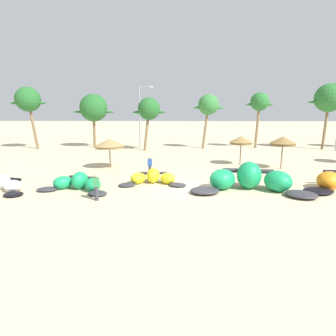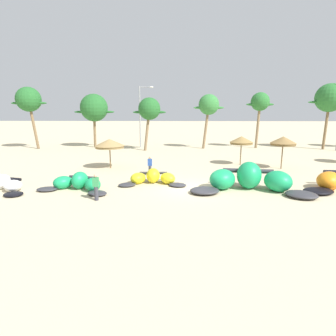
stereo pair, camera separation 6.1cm
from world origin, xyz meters
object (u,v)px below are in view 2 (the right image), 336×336
object	(u,v)px
person_near_kites	(150,166)
palm_left_of_gap	(149,109)
beach_umbrella_near_palms	(283,141)
lamppost_west	(141,113)
palm_leftmost	(29,100)
palm_center_right	(260,103)
kite_left	(78,183)
kite_center	(250,180)
kite_left_of_center	(153,178)
person_by_umbrellas	(96,187)
beach_umbrella_near_van	(110,143)
palm_center_left	(209,105)
beach_umbrella_middle	(241,140)
palm_right_of_gap	(330,98)
palm_left	(94,108)

from	to	relation	value
person_near_kites	palm_left_of_gap	xyz separation A→B (m)	(-1.49, 15.03, 4.65)
beach_umbrella_near_palms	lamppost_west	world-z (taller)	lamppost_west
palm_leftmost	palm_left_of_gap	distance (m)	16.91
palm_center_right	palm_leftmost	bearing A→B (deg)	-176.78
kite_left	palm_leftmost	world-z (taller)	palm_leftmost
palm_center_right	lamppost_west	bearing A→B (deg)	178.53
kite_center	person_near_kites	xyz separation A→B (m)	(-7.15, 4.04, 0.11)
kite_left_of_center	person_by_umbrellas	xyz separation A→B (m)	(-3.05, -4.03, 0.40)
kite_center	person_by_umbrellas	xyz separation A→B (m)	(-9.74, -2.54, 0.11)
beach_umbrella_near_van	palm_center_left	bearing A→B (deg)	53.51
beach_umbrella_middle	palm_right_of_gap	world-z (taller)	palm_right_of_gap
palm_left_of_gap	lamppost_west	xyz separation A→B (m)	(-1.53, 3.54, -0.51)
palm_leftmost	palm_center_right	size ratio (longest dim) A/B	1.09
palm_center_left	beach_umbrella_middle	bearing A→B (deg)	-80.97
kite_left_of_center	palm_center_right	bearing A→B (deg)	57.03
person_near_kites	palm_leftmost	distance (m)	25.23
person_by_umbrellas	lamppost_west	distance (m)	25.48
beach_umbrella_near_palms	person_near_kites	world-z (taller)	beach_umbrella_near_palms
kite_center	beach_umbrella_near_palms	distance (m)	8.86
beach_umbrella_near_palms	palm_center_left	world-z (taller)	palm_center_left
kite_left	palm_left	xyz separation A→B (m)	(-5.26, 22.42, 5.23)
beach_umbrella_near_palms	person_by_umbrellas	size ratio (longest dim) A/B	1.86
kite_center	kite_left_of_center	bearing A→B (deg)	167.42
kite_left_of_center	palm_left_of_gap	bearing A→B (deg)	96.33
kite_left	beach_umbrella_middle	world-z (taller)	beach_umbrella_middle
palm_right_of_gap	person_by_umbrellas	bearing A→B (deg)	-137.14
kite_left_of_center	palm_left_of_gap	distance (m)	18.39
person_by_umbrellas	palm_left	distance (m)	26.14
beach_umbrella_near_van	beach_umbrella_near_palms	size ratio (longest dim) A/B	0.92
person_near_kites	palm_leftmost	xyz separation A→B (m)	(-18.30, 16.32, 5.94)
palm_center_left	palm_left	bearing A→B (deg)	177.46
kite_left_of_center	beach_umbrella_near_van	distance (m)	7.39
palm_leftmost	palm_left	world-z (taller)	palm_leftmost
person_near_kites	palm_left_of_gap	size ratio (longest dim) A/B	0.23
person_near_kites	palm_right_of_gap	xyz separation A→B (m)	(22.91, 17.08, 6.15)
palm_right_of_gap	kite_left	bearing A→B (deg)	-142.01
beach_umbrella_near_palms	person_near_kites	distance (m)	12.46
palm_left	kite_left	bearing A→B (deg)	-76.81
person_by_umbrellas	palm_center_right	bearing A→B (deg)	56.32
beach_umbrella_near_palms	palm_left	distance (m)	26.48
kite_left_of_center	palm_center_right	world-z (taller)	palm_center_right
person_near_kites	lamppost_west	distance (m)	19.26
beach_umbrella_near_van	beach_umbrella_middle	bearing A→B (deg)	9.33
kite_left	beach_umbrella_middle	bearing A→B (deg)	35.75
kite_center	palm_left	size ratio (longest dim) A/B	1.08
beach_umbrella_near_palms	palm_left_of_gap	size ratio (longest dim) A/B	0.43
palm_left	kite_left_of_center	bearing A→B (deg)	-63.63
kite_left_of_center	person_near_kites	bearing A→B (deg)	100.28
kite_left_of_center	beach_umbrella_middle	bearing A→B (deg)	43.28
person_by_umbrellas	palm_right_of_gap	size ratio (longest dim) A/B	0.18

